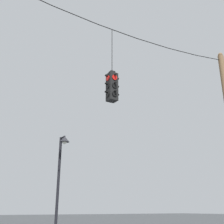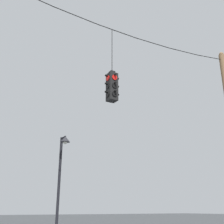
% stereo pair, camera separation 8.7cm
% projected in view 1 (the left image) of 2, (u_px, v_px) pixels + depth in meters
% --- Properties ---
extents(span_wire, '(12.61, 0.03, 0.57)m').
position_uv_depth(span_wire, '(118.00, 28.00, 11.33)').
color(span_wire, black).
extents(traffic_light_near_left_pole, '(0.58, 0.58, 3.05)m').
position_uv_depth(traffic_light_near_left_pole, '(112.00, 87.00, 10.33)').
color(traffic_light_near_left_pole, black).
extents(street_lamp, '(0.43, 0.75, 4.98)m').
position_uv_depth(street_lamp, '(61.00, 169.00, 12.26)').
color(street_lamp, black).
rests_on(street_lamp, ground_plane).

